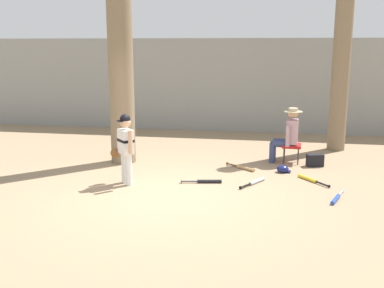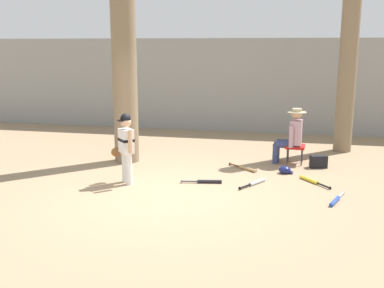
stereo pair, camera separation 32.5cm
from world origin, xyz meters
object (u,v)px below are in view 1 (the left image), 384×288
tree_behind_spectator (342,51)px  handbag_beside_stool (315,160)px  young_ballplayer (125,144)px  bat_yellow_trainer (310,179)px  bat_blue_youth (336,198)px  folding_stool (292,146)px  batting_helmet_navy (283,169)px  bat_wood_tan (243,168)px  bat_black_composite (206,181)px  tree_near_player (120,35)px  seated_spectator (287,134)px  bat_aluminum_silver (255,182)px

tree_behind_spectator → handbag_beside_stool: tree_behind_spectator is taller
young_ballplayer → bat_yellow_trainer: bearing=12.8°
bat_blue_youth → bat_yellow_trainer: bearing=108.5°
folding_stool → batting_helmet_navy: size_ratio=1.54×
bat_wood_tan → bat_yellow_trainer: 1.43m
tree_behind_spectator → handbag_beside_stool: 2.90m
bat_black_composite → tree_near_player: bearing=147.6°
tree_near_player → folding_stool: tree_near_player is taller
tree_near_player → bat_yellow_trainer: tree_near_player is taller
folding_stool → handbag_beside_stool: size_ratio=1.26×
bat_blue_youth → batting_helmet_navy: batting_helmet_navy is taller
folding_stool → bat_wood_tan: 1.26m
bat_wood_tan → batting_helmet_navy: (0.79, -0.10, 0.04)m
tree_near_player → seated_spectator: size_ratio=5.11×
bat_black_composite → bat_blue_youth: 2.33m
bat_wood_tan → handbag_beside_stool: bearing=18.9°
seated_spectator → batting_helmet_navy: seated_spectator is taller
tree_behind_spectator → bat_yellow_trainer: (-0.82, -2.84, -2.34)m
handbag_beside_stool → batting_helmet_navy: handbag_beside_stool is taller
handbag_beside_stool → bat_aluminum_silver: handbag_beside_stool is taller
folding_stool → bat_wood_tan: size_ratio=0.68×
batting_helmet_navy → tree_behind_spectator: bearing=60.6°
tree_behind_spectator → handbag_beside_stool: bearing=-110.3°
tree_behind_spectator → bat_wood_tan: bearing=-133.4°
bat_aluminum_silver → bat_yellow_trainer: 1.07m
folding_stool → bat_wood_tan: folding_stool is taller
bat_wood_tan → bat_black_composite: (-0.62, -1.09, 0.00)m
bat_aluminum_silver → bat_yellow_trainer: (1.01, 0.35, 0.00)m
bat_yellow_trainer → batting_helmet_navy: 0.72m
bat_aluminum_silver → bat_wood_tan: bearing=106.0°
bat_blue_youth → tree_behind_spectator: bearing=83.2°
tree_near_player → handbag_beside_stool: size_ratio=18.04×
seated_spectator → bat_blue_youth: 2.58m
tree_behind_spectator → handbag_beside_stool: (-0.64, -1.73, -2.25)m
tree_behind_spectator → bat_aluminum_silver: size_ratio=7.79×
tree_near_player → bat_blue_youth: (4.27, -1.86, -2.68)m
tree_behind_spectator → folding_stool: tree_behind_spectator is taller
handbag_beside_stool → bat_yellow_trainer: size_ratio=0.50×
tree_near_player → seated_spectator: tree_near_player is taller
tree_near_player → handbag_beside_stool: 4.86m
folding_stool → seated_spectator: (-0.10, 0.01, 0.28)m
tree_near_player → folding_stool: 4.35m
seated_spectator → batting_helmet_navy: bearing=-96.3°
bat_wood_tan → bat_aluminum_silver: size_ratio=0.93×
tree_behind_spectator → batting_helmet_navy: tree_behind_spectator is taller
bat_blue_youth → folding_stool: bearing=105.4°
seated_spectator → young_ballplayer: bearing=-144.4°
handbag_beside_stool → batting_helmet_navy: 0.90m
bat_black_composite → tree_behind_spectator: bearing=50.6°
seated_spectator → bat_wood_tan: (-0.88, -0.73, -0.61)m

